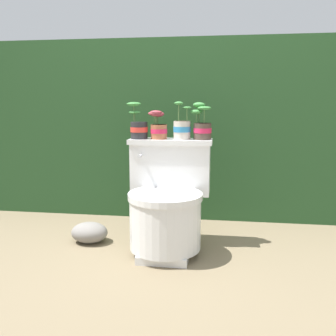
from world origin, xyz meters
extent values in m
plane|color=#75664C|center=(0.00, 0.00, 0.00)|extent=(12.00, 12.00, 0.00)
cube|color=#234723|center=(0.00, 1.29, 0.68)|extent=(3.44, 1.08, 1.37)
cube|color=silver|center=(-0.03, 0.04, 0.02)|extent=(0.29, 0.35, 0.05)
cylinder|color=silver|center=(-0.03, 0.04, 0.19)|extent=(0.42, 0.42, 0.30)
cylinder|color=silver|center=(-0.03, 0.04, 0.36)|extent=(0.44, 0.44, 0.04)
cube|color=silver|center=(-0.03, 0.26, 0.48)|extent=(0.50, 0.16, 0.32)
cube|color=silver|center=(-0.03, 0.26, 0.66)|extent=(0.52, 0.18, 0.03)
cylinder|color=silver|center=(-0.21, 0.16, 0.58)|extent=(0.02, 0.05, 0.02)
cylinder|color=#262628|center=(-0.23, 0.26, 0.72)|extent=(0.11, 0.11, 0.11)
cylinder|color=red|center=(-0.23, 0.26, 0.73)|extent=(0.11, 0.11, 0.03)
cylinder|color=#332319|center=(-0.23, 0.26, 0.77)|extent=(0.10, 0.10, 0.01)
cylinder|color=#4C753D|center=(-0.26, 0.26, 0.80)|extent=(0.01, 0.01, 0.05)
ellipsoid|color=#387F38|center=(-0.26, 0.26, 0.84)|extent=(0.07, 0.05, 0.02)
cylinder|color=#4C753D|center=(-0.26, 0.26, 0.83)|extent=(0.01, 0.01, 0.10)
ellipsoid|color=#387F38|center=(-0.26, 0.26, 0.89)|extent=(0.09, 0.06, 0.02)
cylinder|color=#9E5638|center=(-0.11, 0.26, 0.72)|extent=(0.10, 0.10, 0.09)
cylinder|color=#D1234C|center=(-0.11, 0.26, 0.72)|extent=(0.10, 0.10, 0.03)
cylinder|color=#332319|center=(-0.11, 0.26, 0.76)|extent=(0.09, 0.09, 0.01)
cylinder|color=#4C753D|center=(-0.13, 0.25, 0.79)|extent=(0.01, 0.01, 0.06)
ellipsoid|color=#93333D|center=(-0.13, 0.25, 0.83)|extent=(0.08, 0.06, 0.02)
cylinder|color=#4C753D|center=(-0.12, 0.25, 0.80)|extent=(0.01, 0.01, 0.07)
ellipsoid|color=#93333D|center=(-0.12, 0.25, 0.84)|extent=(0.08, 0.05, 0.02)
cylinder|color=#4C753D|center=(-0.12, 0.27, 0.79)|extent=(0.01, 0.01, 0.05)
ellipsoid|color=#93333D|center=(-0.12, 0.27, 0.83)|extent=(0.09, 0.06, 0.04)
cylinder|color=beige|center=(0.04, 0.27, 0.73)|extent=(0.11, 0.11, 0.11)
cylinder|color=#2D84BC|center=(0.04, 0.27, 0.73)|extent=(0.11, 0.11, 0.03)
cylinder|color=#332319|center=(0.04, 0.27, 0.78)|extent=(0.10, 0.10, 0.01)
cylinder|color=#4C753D|center=(0.07, 0.25, 0.82)|extent=(0.01, 0.01, 0.08)
ellipsoid|color=#387F38|center=(0.07, 0.25, 0.87)|extent=(0.05, 0.04, 0.01)
cylinder|color=#4C753D|center=(0.02, 0.25, 0.84)|extent=(0.01, 0.01, 0.10)
ellipsoid|color=#387F38|center=(0.02, 0.25, 0.89)|extent=(0.06, 0.04, 0.02)
cylinder|color=#47382D|center=(0.16, 0.28, 0.72)|extent=(0.11, 0.11, 0.10)
cylinder|color=#D1234C|center=(0.16, 0.28, 0.73)|extent=(0.11, 0.11, 0.03)
cylinder|color=#332319|center=(0.16, 0.28, 0.77)|extent=(0.10, 0.10, 0.01)
cylinder|color=#4C753D|center=(0.17, 0.26, 0.81)|extent=(0.01, 0.01, 0.09)
ellipsoid|color=#387F38|center=(0.17, 0.26, 0.86)|extent=(0.08, 0.06, 0.02)
cylinder|color=#4C753D|center=(0.13, 0.27, 0.80)|extent=(0.01, 0.01, 0.06)
ellipsoid|color=#387F38|center=(0.13, 0.27, 0.84)|extent=(0.08, 0.05, 0.03)
cylinder|color=#4C753D|center=(0.14, 0.30, 0.82)|extent=(0.01, 0.01, 0.10)
ellipsoid|color=#387F38|center=(0.14, 0.30, 0.88)|extent=(0.08, 0.05, 0.03)
ellipsoid|color=gray|center=(-0.55, 0.17, 0.07)|extent=(0.24, 0.19, 0.13)
camera|label=1|loc=(0.29, -2.05, 0.90)|focal=40.00mm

